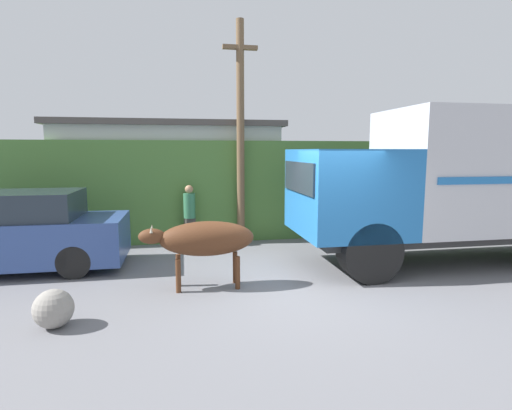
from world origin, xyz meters
TOP-DOWN VIEW (x-y plane):
  - ground_plane at (0.00, 0.00)m, footprint 60.00×60.00m
  - hillside_embankment at (0.00, 7.59)m, footprint 32.00×6.93m
  - building_backdrop at (-2.67, 5.47)m, footprint 6.43×2.70m
  - cargo_truck at (3.69, 1.15)m, footprint 6.96×2.36m
  - brown_cow at (-1.97, 0.47)m, footprint 2.06×0.63m
  - parked_suv at (-5.88, 2.24)m, footprint 4.60×1.75m
  - pedestrian_on_hill at (-2.18, 3.81)m, footprint 0.40×0.40m
  - utility_pole at (-0.81, 3.88)m, footprint 0.90×0.20m
  - roadside_rock at (-4.19, -0.82)m, footprint 0.56×0.56m

SIDE VIEW (x-z plane):
  - ground_plane at x=0.00m, z-range 0.00..0.00m
  - roadside_rock at x=-4.19m, z-range 0.00..0.56m
  - parked_suv at x=-5.88m, z-range -0.03..1.63m
  - pedestrian_on_hill at x=-2.18m, z-range 0.09..1.70m
  - brown_cow at x=-1.97m, z-range 0.29..1.52m
  - hillside_embankment at x=0.00m, z-range 0.00..2.77m
  - building_backdrop at x=-2.67m, z-range 0.01..3.34m
  - cargo_truck at x=3.69m, z-range 0.18..3.54m
  - utility_pole at x=-0.81m, z-range 0.13..5.94m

